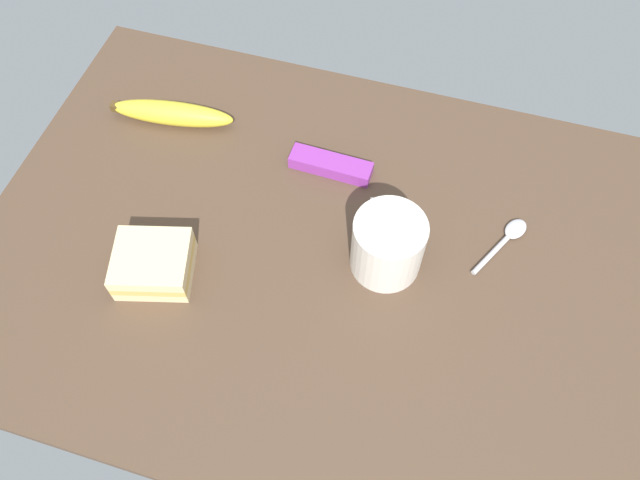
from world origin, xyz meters
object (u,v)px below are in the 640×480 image
banana (172,113)px  sandwich_main (153,264)px  coffee_mug_black (388,244)px  spoon (507,238)px  snack_bar (331,165)px

banana → sandwich_main: bearing=-71.5°
coffee_mug_black → spoon: 17.19cm
coffee_mug_black → spoon: size_ratio=1.10×
snack_bar → coffee_mug_black: bearing=-47.0°
banana → coffee_mug_black: bearing=-21.9°
coffee_mug_black → snack_bar: (-10.84, 12.42, -3.48)cm
spoon → snack_bar: bearing=170.1°
coffee_mug_black → sandwich_main: coffee_mug_black is taller
coffee_mug_black → snack_bar: size_ratio=0.99×
banana → snack_bar: 24.97cm
coffee_mug_black → banana: 38.60cm
snack_bar → banana: bearing=177.4°
spoon → banana: bearing=172.7°
sandwich_main → banana: sandwich_main is taller
coffee_mug_black → snack_bar: coffee_mug_black is taller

